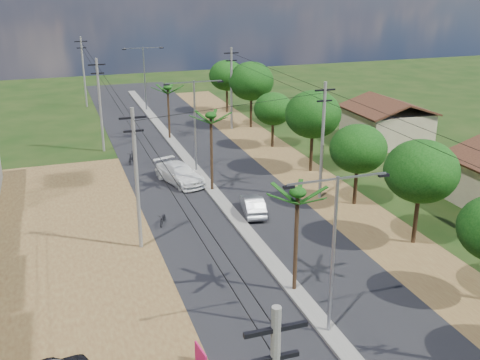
# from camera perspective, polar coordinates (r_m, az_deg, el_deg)

# --- Properties ---
(ground) EXTENTS (160.00, 160.00, 0.00)m
(ground) POSITION_cam_1_polar(r_m,az_deg,el_deg) (28.27, 8.93, -15.11)
(ground) COLOR black
(ground) RESTS_ON ground
(road) EXTENTS (12.00, 110.00, 0.04)m
(road) POSITION_cam_1_polar(r_m,az_deg,el_deg) (40.38, -0.86, -3.55)
(road) COLOR black
(road) RESTS_ON ground
(median) EXTENTS (1.00, 90.00, 0.18)m
(median) POSITION_cam_1_polar(r_m,az_deg,el_deg) (43.00, -2.10, -1.95)
(median) COLOR #605E56
(median) RESTS_ON ground
(dirt_lot_west) EXTENTS (18.00, 46.00, 0.04)m
(dirt_lot_west) POSITION_cam_1_polar(r_m,az_deg,el_deg) (32.71, -23.02, -11.32)
(dirt_lot_west) COLOR brown
(dirt_lot_west) RESTS_ON ground
(dirt_shoulder_east) EXTENTS (5.00, 90.00, 0.03)m
(dirt_shoulder_east) POSITION_cam_1_polar(r_m,az_deg,el_deg) (43.55, 9.84, -2.06)
(dirt_shoulder_east) COLOR brown
(dirt_shoulder_east) RESTS_ON ground
(house_east_far) EXTENTS (7.60, 7.50, 4.60)m
(house_east_far) POSITION_cam_1_polar(r_m,az_deg,el_deg) (59.69, 14.71, 6.01)
(house_east_far) COLOR tan
(house_east_far) RESTS_ON ground
(tree_east_c) EXTENTS (4.60, 4.60, 6.83)m
(tree_east_c) POSITION_cam_1_polar(r_m,az_deg,el_deg) (36.23, 17.94, 0.85)
(tree_east_c) COLOR black
(tree_east_c) RESTS_ON ground
(tree_east_d) EXTENTS (4.20, 4.20, 6.13)m
(tree_east_d) POSITION_cam_1_polar(r_m,az_deg,el_deg) (41.75, 11.93, 3.12)
(tree_east_d) COLOR black
(tree_east_d) RESTS_ON ground
(tree_east_e) EXTENTS (4.80, 4.80, 7.14)m
(tree_east_e) POSITION_cam_1_polar(r_m,az_deg,el_deg) (48.43, 7.43, 6.63)
(tree_east_e) COLOR black
(tree_east_e) RESTS_ON ground
(tree_east_f) EXTENTS (3.80, 3.80, 5.52)m
(tree_east_f) POSITION_cam_1_polar(r_m,az_deg,el_deg) (55.65, 3.38, 7.23)
(tree_east_f) COLOR black
(tree_east_f) RESTS_ON ground
(tree_east_g) EXTENTS (5.00, 5.00, 7.38)m
(tree_east_g) POSITION_cam_1_polar(r_m,az_deg,el_deg) (62.91, 1.15, 10.00)
(tree_east_g) COLOR black
(tree_east_g) RESTS_ON ground
(tree_east_h) EXTENTS (4.40, 4.40, 6.52)m
(tree_east_h) POSITION_cam_1_polar(r_m,az_deg,el_deg) (70.39, -1.35, 10.57)
(tree_east_h) COLOR black
(tree_east_h) RESTS_ON ground
(palm_median_near) EXTENTS (2.00, 2.00, 6.15)m
(palm_median_near) POSITION_cam_1_polar(r_m,az_deg,el_deg) (28.79, 5.87, -1.74)
(palm_median_near) COLOR black
(palm_median_near) RESTS_ON ground
(palm_median_mid) EXTENTS (2.00, 2.00, 6.55)m
(palm_median_mid) POSITION_cam_1_polar(r_m,az_deg,el_deg) (43.04, -2.97, 6.19)
(palm_median_mid) COLOR black
(palm_median_mid) RESTS_ON ground
(palm_median_far) EXTENTS (2.00, 2.00, 5.85)m
(palm_median_far) POSITION_cam_1_polar(r_m,az_deg,el_deg) (58.39, -7.36, 9.08)
(palm_median_far) COLOR black
(palm_median_far) RESTS_ON ground
(streetlight_near) EXTENTS (5.10, 0.18, 8.00)m
(streetlight_near) POSITION_cam_1_polar(r_m,az_deg,el_deg) (25.84, 9.50, -6.38)
(streetlight_near) COLOR gray
(streetlight_near) RESTS_ON ground
(streetlight_mid) EXTENTS (5.10, 0.18, 8.00)m
(streetlight_mid) POSITION_cam_1_polar(r_m,az_deg,el_deg) (48.00, -4.61, 6.23)
(streetlight_mid) COLOR gray
(streetlight_mid) RESTS_ON ground
(streetlight_far) EXTENTS (5.10, 0.18, 8.00)m
(streetlight_far) POSITION_cam_1_polar(r_m,az_deg,el_deg) (72.05, -9.68, 10.64)
(streetlight_far) COLOR gray
(streetlight_far) RESTS_ON ground
(utility_pole_w_b) EXTENTS (1.60, 0.24, 9.00)m
(utility_pole_w_b) POSITION_cam_1_polar(r_m,az_deg,el_deg) (34.46, -10.47, 0.35)
(utility_pole_w_b) COLOR #605E56
(utility_pole_w_b) RESTS_ON ground
(utility_pole_w_c) EXTENTS (1.60, 0.24, 9.00)m
(utility_pole_w_c) POSITION_cam_1_polar(r_m,az_deg,el_deg) (55.58, -14.04, 7.57)
(utility_pole_w_c) COLOR #605E56
(utility_pole_w_c) RESTS_ON ground
(utility_pole_w_d) EXTENTS (1.60, 0.24, 9.00)m
(utility_pole_w_d) POSITION_cam_1_polar(r_m,az_deg,el_deg) (76.21, -15.61, 10.68)
(utility_pole_w_d) COLOR #605E56
(utility_pole_w_d) RESTS_ON ground
(utility_pole_e_b) EXTENTS (1.60, 0.24, 9.00)m
(utility_pole_e_b) POSITION_cam_1_polar(r_m,az_deg,el_deg) (42.41, 8.39, 4.20)
(utility_pole_e_b) COLOR #605E56
(utility_pole_e_b) RESTS_ON ground
(utility_pole_e_c) EXTENTS (1.60, 0.24, 9.00)m
(utility_pole_e_c) POSITION_cam_1_polar(r_m,az_deg,el_deg) (62.26, -0.87, 9.45)
(utility_pole_e_c) COLOR #605E56
(utility_pole_e_c) RESTS_ON ground
(car_silver_mid) EXTENTS (2.05, 4.14, 1.30)m
(car_silver_mid) POSITION_cam_1_polar(r_m,az_deg,el_deg) (40.31, 1.30, -2.62)
(car_silver_mid) COLOR gray
(car_silver_mid) RESTS_ON ground
(car_white_far) EXTENTS (3.81, 5.93, 1.60)m
(car_white_far) POSITION_cam_1_polar(r_m,az_deg,el_deg) (46.51, -6.15, 0.60)
(car_white_far) COLOR silver
(car_white_far) RESTS_ON ground
(moto_rider_west_a) EXTENTS (1.10, 1.66, 0.83)m
(moto_rider_west_a) POSITION_cam_1_polar(r_m,az_deg,el_deg) (39.02, -7.84, -3.99)
(moto_rider_west_a) COLOR black
(moto_rider_west_a) RESTS_ON ground
(moto_rider_west_b) EXTENTS (1.20, 1.83, 1.07)m
(moto_rider_west_b) POSITION_cam_1_polar(r_m,az_deg,el_deg) (52.22, -10.96, 2.22)
(moto_rider_west_b) COLOR black
(moto_rider_west_b) RESTS_ON ground
(roadside_sign) EXTENTS (0.24, 1.22, 1.02)m
(roadside_sign) POSITION_cam_1_polar(r_m,az_deg,el_deg) (25.67, -4.00, -17.61)
(roadside_sign) COLOR #AA0F47
(roadside_sign) RESTS_ON ground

